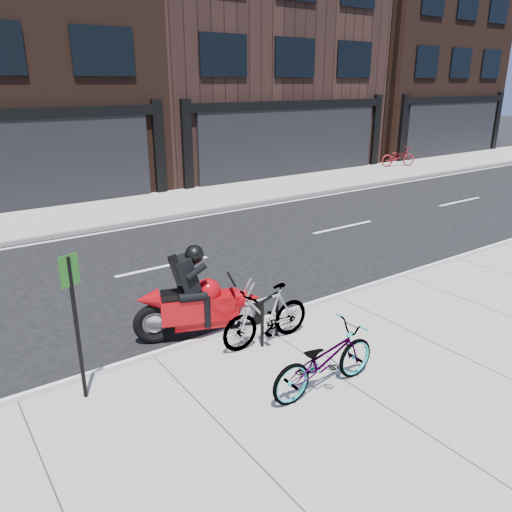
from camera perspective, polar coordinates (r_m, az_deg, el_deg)
ground at (r=10.59m, az=-5.96°, el=-4.33°), size 120.00×120.00×0.00m
sidewalk_near at (r=7.16m, az=15.00°, el=-17.01°), size 60.00×6.00×0.13m
sidewalk_far at (r=17.43m, az=-18.59°, el=4.49°), size 60.00×3.50×0.13m
building_mideast at (r=27.36m, az=-2.78°, el=23.55°), size 12.00×10.00×12.50m
building_east at (r=35.28m, az=15.32°, el=22.40°), size 10.00×10.00×13.00m
bike_rack at (r=8.23m, az=1.60°, el=-6.73°), size 0.47×0.20×0.82m
bicycle_front at (r=7.10m, az=7.82°, el=-11.65°), size 1.78×0.63×0.94m
bicycle_rear at (r=8.19m, az=1.17°, el=-6.79°), size 1.66×0.51×0.99m
motorcycle at (r=8.61m, az=-5.83°, el=-5.03°), size 2.19×1.15×1.71m
bicycle_far at (r=26.78m, az=15.92°, el=10.85°), size 1.95×1.21×0.97m
sign_post at (r=6.91m, az=-19.96°, el=-6.41°), size 0.27×0.12×2.06m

